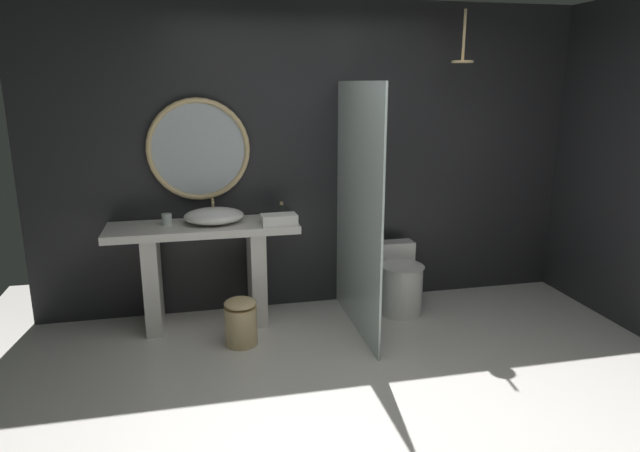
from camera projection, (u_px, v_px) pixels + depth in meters
name	position (u px, v px, depth m)	size (l,w,h in m)	color
ground_plane	(385.00, 415.00, 3.35)	(5.76, 5.76, 0.00)	silver
back_wall_panel	(317.00, 158.00, 4.82)	(4.80, 0.10, 2.60)	#232326
vanity_counter	(205.00, 260.00, 4.50)	(1.50, 0.49, 0.84)	silver
vessel_sink	(214.00, 216.00, 4.44)	(0.48, 0.39, 0.17)	white
tumbler_cup	(167.00, 219.00, 4.40)	(0.08, 0.08, 0.09)	silver
soap_dispenser	(282.00, 211.00, 4.59)	(0.05, 0.05, 0.14)	#282D28
round_wall_mirror	(199.00, 150.00, 4.50)	(0.83, 0.04, 0.83)	#D6B77F
shower_glass_panel	(358.00, 210.00, 4.33)	(0.02, 1.20, 1.95)	silver
rain_shower_head	(463.00, 55.00, 4.49)	(0.18, 0.18, 0.41)	#D6B77F
toilet	(399.00, 281.00, 4.83)	(0.38, 0.54, 0.57)	white
waste_bin	(241.00, 321.00, 4.22)	(0.25, 0.25, 0.37)	#D6B77F
folded_hand_towel	(279.00, 220.00, 4.40)	(0.28, 0.16, 0.08)	white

